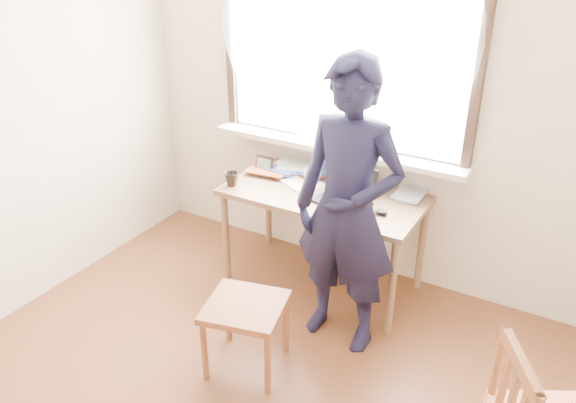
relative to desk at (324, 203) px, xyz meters
The scene contains 12 objects.
room_shell 1.75m from the desk, 85.45° to the right, with size 3.52×4.02×2.61m.
desk is the anchor object (origin of this frame).
laptop 0.22m from the desk, 10.48° to the right, with size 0.39×0.34×0.23m.
mug_white 0.24m from the desk, 139.30° to the left, with size 0.12×0.12×0.10m, color white.
mug_dark 0.64m from the desk, 160.89° to the right, with size 0.10×0.10×0.09m, color black.
mouse 0.46m from the desk, 12.71° to the right, with size 0.08×0.06×0.03m, color black.
desk_clutter 0.36m from the desk, 152.33° to the left, with size 0.89×0.51×0.06m.
book_a 0.51m from the desk, 154.24° to the left, with size 0.18×0.25×0.02m, color white.
book_b 0.49m from the desk, 30.70° to the left, with size 0.18×0.25×0.02m, color white.
picture_frame 0.55m from the desk, 169.26° to the left, with size 0.14×0.02×0.11m.
work_chair 1.00m from the desk, 89.40° to the right, with size 0.51×0.49×0.43m.
person 0.62m from the desk, 50.14° to the right, with size 0.64×0.42×1.75m, color black.
Camera 1 is at (1.34, -1.40, 2.32)m, focal length 35.00 mm.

